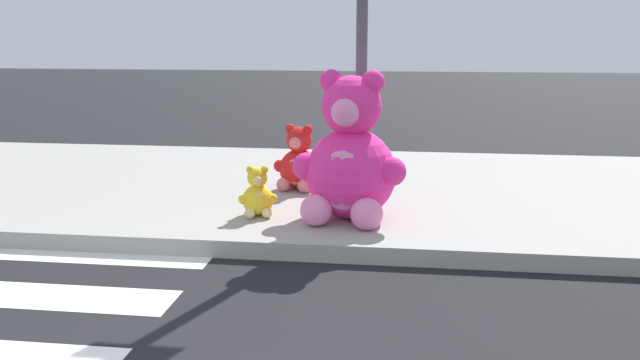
% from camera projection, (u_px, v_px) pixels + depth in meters
% --- Properties ---
extents(sidewalk, '(28.00, 4.40, 0.15)m').
position_uv_depth(sidewalk, '(277.00, 189.00, 7.58)').
color(sidewalk, '#9E9B93').
rests_on(sidewalk, ground_plane).
extents(sign_pole, '(0.56, 0.11, 3.20)m').
position_uv_depth(sign_pole, '(362.00, 29.00, 6.29)').
color(sign_pole, '#4C4C51').
rests_on(sign_pole, sidewalk).
extents(plush_pink_large, '(1.03, 0.93, 1.35)m').
position_uv_depth(plush_pink_large, '(350.00, 161.00, 5.98)').
color(plush_pink_large, '#F22D93').
rests_on(plush_pink_large, sidewalk).
extents(plush_red, '(0.54, 0.49, 0.70)m').
position_uv_depth(plush_red, '(299.00, 163.00, 7.19)').
color(plush_red, red).
rests_on(plush_red, sidewalk).
extents(plush_tan, '(0.37, 0.35, 0.51)m').
position_uv_depth(plush_tan, '(357.00, 170.00, 7.20)').
color(plush_tan, tan).
rests_on(plush_tan, sidewalk).
extents(plush_yellow, '(0.36, 0.33, 0.47)m').
position_uv_depth(plush_yellow, '(258.00, 196.00, 6.15)').
color(plush_yellow, yellow).
rests_on(plush_yellow, sidewalk).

